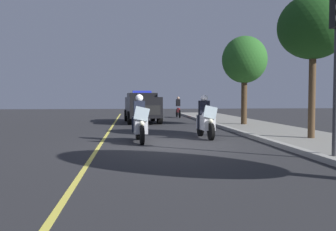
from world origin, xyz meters
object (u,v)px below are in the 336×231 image
Objects in this scene: police_suv at (142,106)px; tree_mid_block at (313,27)px; cyclist_background at (178,107)px; tree_far_back at (244,60)px; police_motorcycle_lead_right at (205,120)px; police_motorcycle_lead_left at (140,123)px.

police_suv is 0.95× the size of tree_mid_block.
tree_far_back is (8.81, 2.59, 2.87)m from cyclist_background.
police_motorcycle_lead_right is 7.41m from tree_far_back.
cyclist_background is 9.62m from tree_far_back.
police_motorcycle_lead_left is 9.63m from tree_far_back.
police_motorcycle_lead_right is at bearing -3.45° from cyclist_background.
tree_mid_block is (1.23, 3.75, 3.47)m from police_motorcycle_lead_right.
tree_mid_block reaches higher than tree_far_back.
police_suv reaches higher than police_motorcycle_lead_right.
police_suv is at bearing -119.76° from tree_far_back.
tree_far_back reaches higher than police_motorcycle_lead_left.
tree_far_back is at bearing 16.39° from cyclist_background.
police_suv is 1.01× the size of tree_far_back.
cyclist_background is 0.33× the size of tree_mid_block.
tree_far_back reaches higher than police_motorcycle_lead_right.
tree_mid_block reaches higher than police_motorcycle_lead_right.
police_motorcycle_lead_right is (-1.02, 2.61, 0.00)m from police_motorcycle_lead_left.
police_suv is at bearing -149.96° from tree_mid_block.
tree_far_back is at bearing 149.17° from police_motorcycle_lead_right.
tree_far_back is (-7.05, -0.27, -0.45)m from tree_mid_block.
tree_mid_block is 7.07m from tree_far_back.
police_motorcycle_lead_left is at bearing -68.61° from police_motorcycle_lead_right.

